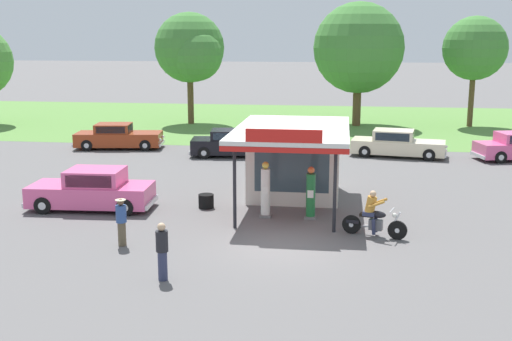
% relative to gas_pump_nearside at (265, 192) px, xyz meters
% --- Properties ---
extents(ground_plane, '(300.00, 300.00, 0.00)m').
position_rel_gas_pump_nearside_xyz_m(ground_plane, '(0.87, -3.14, -0.97)').
color(ground_plane, '#5B5959').
extents(grass_verge_strip, '(120.00, 24.00, 0.01)m').
position_rel_gas_pump_nearside_xyz_m(grass_verge_strip, '(0.87, 26.86, -0.96)').
color(grass_verge_strip, '#56843D').
rests_on(grass_verge_strip, ground).
extents(service_station_kiosk, '(4.35, 7.27, 3.58)m').
position_rel_gas_pump_nearside_xyz_m(service_station_kiosk, '(0.84, 2.93, 0.85)').
color(service_station_kiosk, silver).
rests_on(service_station_kiosk, ground).
extents(gas_pump_nearside, '(0.44, 0.44, 2.10)m').
position_rel_gas_pump_nearside_xyz_m(gas_pump_nearside, '(0.00, 0.00, 0.00)').
color(gas_pump_nearside, slate).
rests_on(gas_pump_nearside, ground).
extents(gas_pump_offside, '(0.44, 0.44, 1.96)m').
position_rel_gas_pump_nearside_xyz_m(gas_pump_offside, '(1.67, -0.00, -0.07)').
color(gas_pump_offside, slate).
rests_on(gas_pump_offside, ground).
extents(motorcycle_with_rider, '(2.14, 0.88, 1.58)m').
position_rel_gas_pump_nearside_xyz_m(motorcycle_with_rider, '(3.87, -1.81, -0.31)').
color(motorcycle_with_rider, black).
rests_on(motorcycle_with_rider, ground).
extents(featured_classic_sedan, '(4.97, 2.19, 1.58)m').
position_rel_gas_pump_nearside_xyz_m(featured_classic_sedan, '(-6.82, 0.20, -0.24)').
color(featured_classic_sedan, '#E55993').
rests_on(featured_classic_sedan, ground).
extents(parked_car_back_row_far_right, '(5.42, 2.59, 1.49)m').
position_rel_gas_pump_nearside_xyz_m(parked_car_back_row_far_right, '(-10.57, 13.32, -0.28)').
color(parked_car_back_row_far_right, '#993819').
rests_on(parked_car_back_row_far_right, ground).
extents(parked_car_back_row_centre_left, '(5.47, 2.65, 1.49)m').
position_rel_gas_pump_nearside_xyz_m(parked_car_back_row_centre_left, '(5.82, 13.02, -0.29)').
color(parked_car_back_row_centre_left, beige).
rests_on(parked_car_back_row_centre_left, ground).
extents(parked_car_back_row_right, '(5.06, 2.47, 1.48)m').
position_rel_gas_pump_nearside_xyz_m(parked_car_back_row_right, '(-3.31, 11.88, -0.28)').
color(parked_car_back_row_right, black).
rests_on(parked_car_back_row_right, ground).
extents(bystander_strolling_foreground, '(0.34, 0.34, 1.54)m').
position_rel_gas_pump_nearside_xyz_m(bystander_strolling_foreground, '(-4.16, -3.89, -0.15)').
color(bystander_strolling_foreground, brown).
rests_on(bystander_strolling_foreground, ground).
extents(bystander_admiring_sedan, '(0.34, 0.34, 1.64)m').
position_rel_gas_pump_nearside_xyz_m(bystander_admiring_sedan, '(-2.04, -6.54, -0.10)').
color(bystander_admiring_sedan, '#2D3351').
rests_on(bystander_admiring_sedan, ground).
extents(tree_oak_distant_spare, '(4.65, 4.65, 8.09)m').
position_rel_gas_pump_nearside_xyz_m(tree_oak_distant_spare, '(12.28, 25.88, 4.68)').
color(tree_oak_distant_spare, brown).
rests_on(tree_oak_distant_spare, ground).
extents(tree_oak_far_right, '(6.69, 6.69, 9.13)m').
position_rel_gas_pump_nearside_xyz_m(tree_oak_far_right, '(3.70, 25.53, 4.64)').
color(tree_oak_far_right, brown).
rests_on(tree_oak_far_right, ground).
extents(tree_oak_centre, '(5.32, 5.50, 8.42)m').
position_rel_gas_pump_nearside_xyz_m(tree_oak_centre, '(-8.66, 24.42, 4.65)').
color(tree_oak_centre, brown).
rests_on(tree_oak_centre, ground).
extents(spare_tire_stack, '(0.60, 0.60, 0.54)m').
position_rel_gas_pump_nearside_xyz_m(spare_tire_stack, '(-2.46, 0.93, -0.70)').
color(spare_tire_stack, black).
rests_on(spare_tire_stack, ground).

